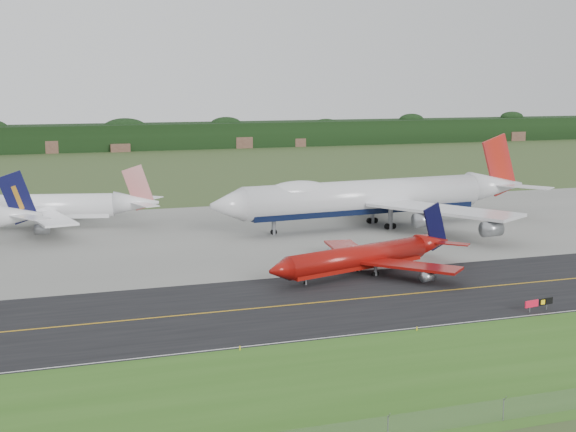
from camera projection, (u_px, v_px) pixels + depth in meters
The scene contains 14 objects.
ground at pixel (357, 291), 122.25m from camera, with size 600.00×600.00×0.00m, color #3F4E24.
grass_verge at pixel (482, 368), 89.58m from camera, with size 400.00×30.00×0.01m, color #325F1C.
taxiway at pixel (367, 298), 118.51m from camera, with size 400.00×32.00×0.02m, color black.
apron at pixel (260, 233), 169.86m from camera, with size 400.00×78.00×0.01m, color gray.
taxiway_centreline at pixel (367, 298), 118.51m from camera, with size 400.00×0.40×0.00m, color #CD9213.
taxiway_edge_line at pixel (417, 328), 104.04m from camera, with size 400.00×0.25×0.00m, color silver.
perimeter_fence at pixel (557, 402), 77.26m from camera, with size 320.00×0.10×320.00m.
horizon_treeline at pixel (123, 138), 376.91m from camera, with size 700.00×25.00×12.00m.
jet_ba_747 at pixel (375, 197), 175.77m from camera, with size 78.34×64.63×19.68m.
jet_red_737 at pixel (367, 256), 133.15m from camera, with size 38.31×30.47×10.56m.
jet_star_tail at pixel (40, 207), 175.03m from camera, with size 51.55×42.37×13.71m.
taxiway_sign at pixel (539, 303), 111.55m from camera, with size 5.03×1.00×1.69m.
edge_marker_left at pixel (240, 348), 95.40m from camera, with size 0.16×0.16×0.50m, color yellow.
edge_marker_center at pixel (417, 329), 102.90m from camera, with size 0.16×0.16×0.50m, color yellow.
Camera 1 is at (-48.21, -108.94, 31.54)m, focal length 50.00 mm.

